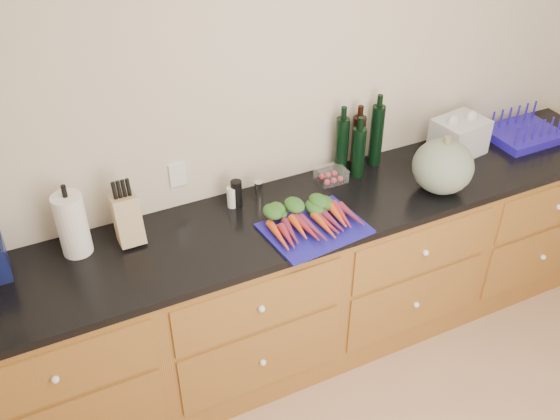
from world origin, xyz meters
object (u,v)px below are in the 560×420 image
paper_towel (72,225)px  dish_rack (524,132)px  squash (443,166)px  knife_block (128,219)px  tomato_box (331,175)px  cutting_board (314,228)px  carrots (311,219)px

paper_towel → dish_rack: bearing=-1.8°
squash → paper_towel: paper_towel is taller
paper_towel → knife_block: size_ratio=1.30×
paper_towel → tomato_box: (1.30, 0.01, -0.11)m
cutting_board → paper_towel: 1.08m
tomato_box → dish_rack: (1.22, -0.09, 0.00)m
tomato_box → dish_rack: dish_rack is taller
carrots → tomato_box: carrots is taller
cutting_board → paper_towel: size_ratio=1.55×
paper_towel → dish_rack: 2.52m
paper_towel → cutting_board: bearing=-17.4°
carrots → knife_block: knife_block is taller
carrots → squash: size_ratio=1.33×
squash → paper_towel: (-1.75, 0.30, 0.01)m
carrots → paper_towel: bearing=164.6°
knife_block → squash: bearing=-10.5°
carrots → dish_rack: dish_rack is taller
knife_block → cutting_board: bearing=-20.9°
cutting_board → paper_towel: paper_towel is taller
cutting_board → knife_block: 0.85m
carrots → knife_block: bearing=161.7°
squash → carrots: bearing=178.4°
cutting_board → dish_rack: 1.52m
knife_block → carrots: bearing=-18.3°
knife_block → dish_rack: size_ratio=0.58×
squash → knife_block: size_ratio=1.34×
squash → cutting_board: bearing=-178.5°
carrots → dish_rack: bearing=7.6°
paper_towel → dish_rack: paper_towel is taller
carrots → dish_rack: size_ratio=1.03×
cutting_board → tomato_box: tomato_box is taller
squash → dish_rack: squash is taller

